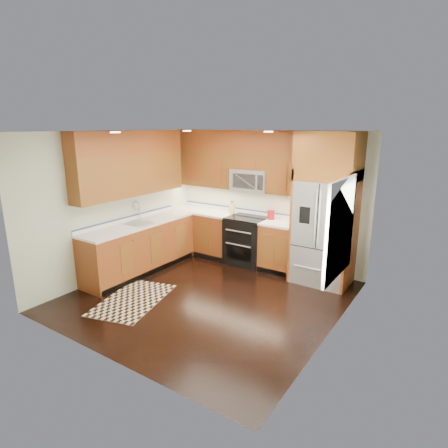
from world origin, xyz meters
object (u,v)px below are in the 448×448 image
Objects in this scene: refrigerator at (326,209)px; rug at (133,300)px; utensil_crock at (271,213)px; range at (247,241)px; knife_block at (232,208)px.

refrigerator is 1.85× the size of rug.
refrigerator is 1.15m from utensil_crock.
rug is (-0.66, -2.43, -0.46)m from range.
utensil_crock reaches higher than rug.
refrigerator is at bearing 31.90° from rug.
utensil_crock reaches higher than range.
knife_block is at bearing 69.71° from rug.
knife_block is at bearing 174.94° from refrigerator.
range is at bearing 59.41° from rug.
refrigerator is 2.01m from knife_block.
range is 1.76m from refrigerator.
rug is at bearing -132.79° from refrigerator.
knife_block is (0.22, 2.57, 1.04)m from rug.
knife_block reaches higher than range.
rug is 2.99m from utensil_crock.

